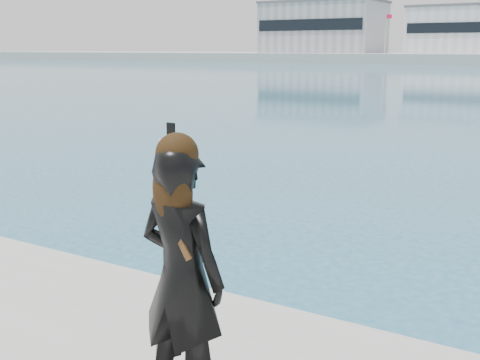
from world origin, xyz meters
name	(u,v)px	position (x,y,z in m)	size (l,w,h in m)	color
warehouse_grey_left	(323,27)	(-55.00, 127.98, 7.76)	(26.52, 16.36, 11.50)	gray
warehouse_white	(474,29)	(-22.00, 127.98, 6.76)	(24.48, 15.35, 9.50)	silver
flagpole_left	(386,31)	(-37.91, 121.00, 6.54)	(1.28, 0.16, 8.00)	silver
woman	(181,270)	(0.77, -0.67, 1.71)	(0.65, 0.44, 1.81)	black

